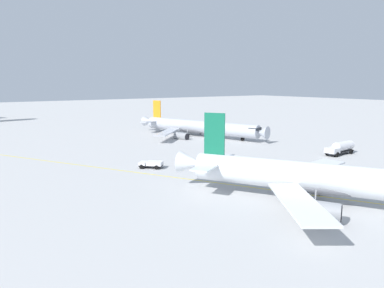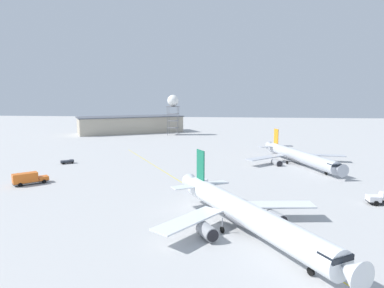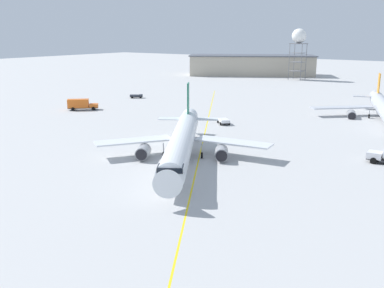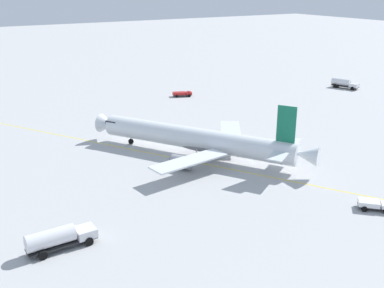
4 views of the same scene
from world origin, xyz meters
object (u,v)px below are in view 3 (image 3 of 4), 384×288
object	(u,v)px
airliner_main	(182,142)
baggage_truck_truck	(136,96)
airliner_secondary	(384,109)
catering_truck_truck	(81,104)
pushback_tug_truck	(224,121)
radar_tower	(299,38)

from	to	relation	value
airliner_main	baggage_truck_truck	distance (m)	76.89
airliner_secondary	catering_truck_truck	world-z (taller)	airliner_secondary
catering_truck_truck	baggage_truck_truck	xyz separation A→B (m)	(26.81, 2.90, -0.96)
airliner_main	catering_truck_truck	bearing A→B (deg)	-146.28
airliner_main	baggage_truck_truck	bearing A→B (deg)	-163.82
airliner_secondary	pushback_tug_truck	bearing A→B (deg)	-66.41
airliner_main	baggage_truck_truck	size ratio (longest dim) A/B	9.04
airliner_main	radar_tower	world-z (taller)	radar_tower
pushback_tug_truck	airliner_main	bearing A→B (deg)	153.16
airliner_main	catering_truck_truck	world-z (taller)	airliner_main
airliner_main	radar_tower	xyz separation A→B (m)	(139.07, 35.42, 15.78)
airliner_main	pushback_tug_truck	distance (m)	32.71
airliner_main	airliner_secondary	distance (m)	62.25
pushback_tug_truck	baggage_truck_truck	size ratio (longest dim) A/B	1.05
airliner_main	radar_tower	size ratio (longest dim) A/B	1.71
pushback_tug_truck	catering_truck_truck	world-z (taller)	catering_truck_truck
airliner_main	pushback_tug_truck	bearing A→B (deg)	166.58
catering_truck_truck	radar_tower	size ratio (longest dim) A/B	0.34
baggage_truck_truck	radar_tower	xyz separation A→B (m)	(87.48, -21.54, 18.28)
airliner_main	radar_tower	bearing A→B (deg)	162.64
pushback_tug_truck	catering_truck_truck	size ratio (longest dim) A/B	0.59
airliner_main	pushback_tug_truck	xyz separation A→B (m)	(30.98, 10.21, -2.41)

